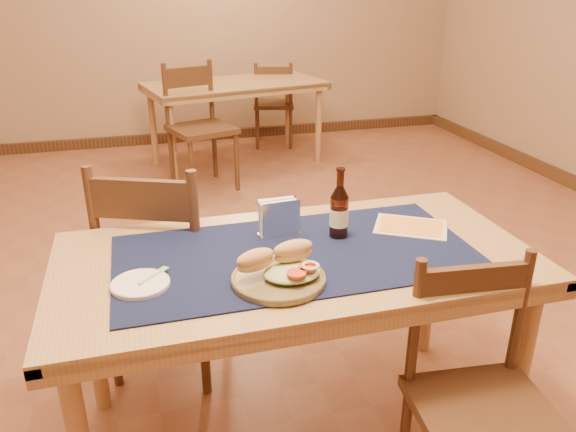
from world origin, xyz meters
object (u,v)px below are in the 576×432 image
object	(u,v)px
main_table	(296,276)
beer_bottle	(339,212)
chair_main_near	(482,401)
napkin_holder	(279,218)
back_table	(235,91)
chair_main_far	(164,265)
sandwich_plate	(281,272)

from	to	relation	value
main_table	beer_bottle	world-z (taller)	beer_bottle
chair_main_near	napkin_holder	xyz separation A→B (m)	(-0.45, 0.67, 0.37)
back_table	napkin_holder	distance (m)	3.26
back_table	chair_main_near	size ratio (longest dim) A/B	1.92
back_table	chair_main_near	xyz separation A→B (m)	(0.01, -3.89, -0.22)
main_table	napkin_holder	bearing A→B (deg)	95.60
main_table	napkin_holder	size ratio (longest dim) A/B	10.34
chair_main_near	napkin_holder	world-z (taller)	napkin_holder
chair_main_far	sandwich_plate	xyz separation A→B (m)	(0.33, -0.67, 0.27)
chair_main_near	napkin_holder	size ratio (longest dim) A/B	5.61
chair_main_far	napkin_holder	size ratio (longest dim) A/B	6.37
beer_bottle	chair_main_far	bearing A→B (deg)	145.79
back_table	chair_main_far	bearing A→B (deg)	-106.29
back_table	chair_main_near	world-z (taller)	chair_main_near
chair_main_near	beer_bottle	bearing A→B (deg)	112.28
back_table	chair_main_far	world-z (taller)	chair_main_far
back_table	chair_main_far	size ratio (longest dim) A/B	1.70
main_table	chair_main_far	size ratio (longest dim) A/B	1.62
chair_main_near	napkin_holder	distance (m)	0.88
back_table	sandwich_plate	bearing A→B (deg)	-98.29
main_table	back_table	size ratio (longest dim) A/B	0.96
main_table	back_table	world-z (taller)	same
back_table	beer_bottle	size ratio (longest dim) A/B	6.55
chair_main_far	beer_bottle	xyz separation A→B (m)	(0.61, -0.41, 0.34)
back_table	napkin_holder	size ratio (longest dim) A/B	10.80
chair_main_far	beer_bottle	world-z (taller)	beer_bottle
main_table	chair_main_near	xyz separation A→B (m)	(0.43, -0.51, -0.22)
beer_bottle	back_table	bearing A→B (deg)	85.91
napkin_holder	back_table	bearing A→B (deg)	82.30
main_table	beer_bottle	size ratio (longest dim) A/B	6.27
sandwich_plate	beer_bottle	world-z (taller)	beer_bottle
main_table	sandwich_plate	world-z (taller)	sandwich_plate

